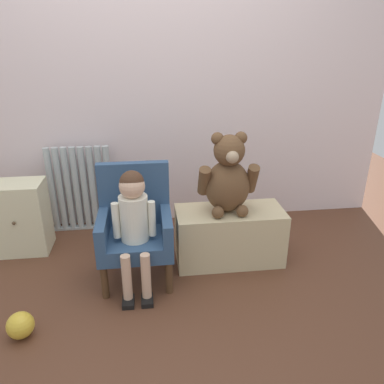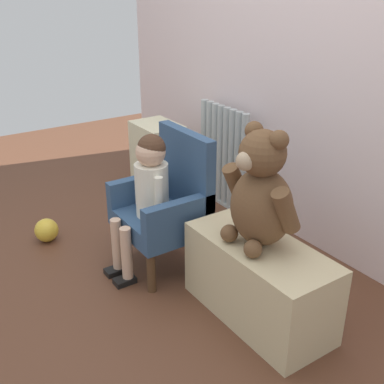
{
  "view_description": "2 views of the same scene",
  "coord_description": "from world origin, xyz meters",
  "views": [
    {
      "loc": [
        -0.03,
        -1.67,
        1.45
      ],
      "look_at": [
        0.23,
        0.43,
        0.57
      ],
      "focal_mm": 35.0,
      "sensor_mm": 36.0,
      "label": 1
    },
    {
      "loc": [
        1.84,
        -0.73,
        1.45
      ],
      "look_at": [
        0.13,
        0.41,
        0.53
      ],
      "focal_mm": 45.0,
      "sensor_mm": 36.0,
      "label": 2
    }
  ],
  "objects": [
    {
      "name": "small_dresser",
      "position": [
        -0.95,
        0.85,
        0.26
      ],
      "size": [
        0.36,
        0.29,
        0.52
      ],
      "color": "beige",
      "rests_on": "ground_plane"
    },
    {
      "name": "child_armchair",
      "position": [
        -0.13,
        0.43,
        0.36
      ],
      "size": [
        0.45,
        0.4,
        0.73
      ],
      "color": "#304C70",
      "rests_on": "ground_plane"
    },
    {
      "name": "toy_ball",
      "position": [
        -0.73,
        -0.05,
        0.07
      ],
      "size": [
        0.14,
        0.14,
        0.14
      ],
      "primitive_type": "sphere",
      "color": "gold",
      "rests_on": "ground_plane"
    },
    {
      "name": "back_wall",
      "position": [
        0.0,
        1.26,
        1.2
      ],
      "size": [
        3.8,
        0.05,
        2.4
      ],
      "primitive_type": "cube",
      "color": "silver",
      "rests_on": "ground_plane"
    },
    {
      "name": "low_bench",
      "position": [
        0.5,
        0.53,
        0.19
      ],
      "size": [
        0.72,
        0.33,
        0.38
      ],
      "primitive_type": "cube",
      "color": "#C9B78B",
      "rests_on": "ground_plane"
    },
    {
      "name": "child_figure",
      "position": [
        -0.13,
        0.32,
        0.49
      ],
      "size": [
        0.25,
        0.35,
        0.75
      ],
      "color": "silver",
      "rests_on": "ground_plane"
    },
    {
      "name": "large_teddy_bear",
      "position": [
        0.47,
        0.54,
        0.61
      ],
      "size": [
        0.39,
        0.27,
        0.53
      ],
      "color": "brown",
      "rests_on": "low_bench"
    },
    {
      "name": "radiator",
      "position": [
        -0.57,
        1.13,
        0.34
      ],
      "size": [
        0.5,
        0.05,
        0.69
      ],
      "color": "#ACB6B7",
      "rests_on": "ground_plane"
    },
    {
      "name": "ground_plane",
      "position": [
        0.0,
        0.0,
        0.0
      ],
      "size": [
        6.0,
        6.0,
        0.0
      ],
      "primitive_type": "plane",
      "color": "#573322"
    }
  ]
}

